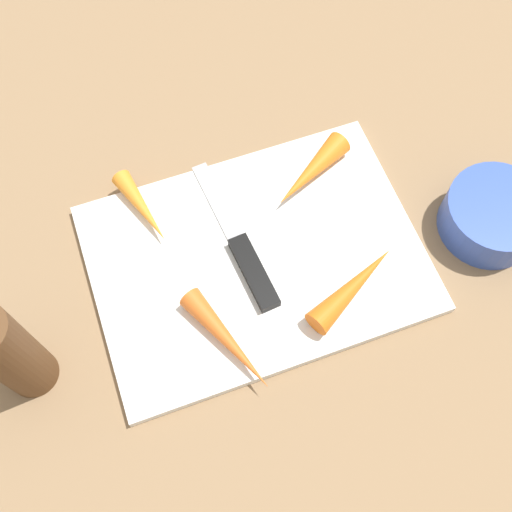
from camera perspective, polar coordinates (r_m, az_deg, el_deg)
The scene contains 9 objects.
ground_plane at distance 0.70m, azimuth 0.00°, elevation -0.41°, with size 1.40×1.40×0.00m, color #8C6D4C.
cutting_board at distance 0.70m, azimuth 0.00°, elevation -0.21°, with size 0.36×0.26×0.01m, color white.
knife at distance 0.68m, azimuth -0.68°, elevation -0.59°, with size 0.04×0.20×0.01m.
carrot_short at distance 0.73m, azimuth 5.00°, elevation 7.62°, with size 0.03×0.03×0.11m, color orange.
carrot_longest at distance 0.64m, azimuth -2.61°, elevation -7.69°, with size 0.03×0.03×0.13m, color orange.
carrot_shortest at distance 0.72m, azimuth -10.32°, elevation 4.34°, with size 0.02×0.02×0.10m, color orange.
carrot_long at distance 0.67m, azimuth 8.89°, elevation -2.73°, with size 0.03×0.03×0.12m, color orange.
small_bowl at distance 0.75m, azimuth 20.75°, elevation 3.45°, with size 0.11×0.11×0.05m, color #3351B2.
pepper_grinder at distance 0.63m, azimuth -21.56°, elevation -8.28°, with size 0.05×0.05×0.15m, color brown.
Camera 1 is at (0.10, 0.27, 0.64)m, focal length 43.89 mm.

